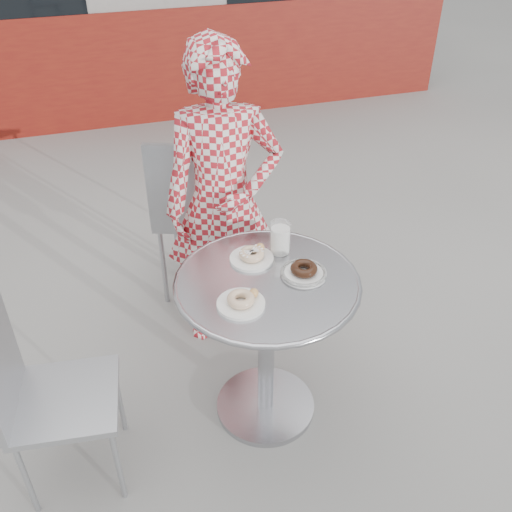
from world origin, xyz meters
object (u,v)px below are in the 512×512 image
object	(u,v)px
seated_person	(223,204)
plate_near	(242,301)
plate_checker	(304,272)
chair_far	(203,240)
milk_cup	(280,239)
chair_left	(70,428)
plate_far	(252,256)
bistro_table	(267,316)

from	to	relation	value
seated_person	plate_near	distance (m)	0.71
plate_near	plate_checker	distance (m)	0.30
chair_far	seated_person	size ratio (longest dim) A/B	0.64
milk_cup	seated_person	bearing A→B (deg)	107.01
chair_far	chair_left	distance (m)	1.33
chair_far	plate_near	bearing A→B (deg)	105.42
plate_far	milk_cup	world-z (taller)	milk_cup
milk_cup	plate_checker	bearing A→B (deg)	-78.36
bistro_table	milk_cup	distance (m)	0.32
bistro_table	plate_checker	distance (m)	0.25
chair_far	plate_checker	xyz separation A→B (m)	(0.19, -1.01, 0.46)
bistro_table	chair_left	bearing A→B (deg)	-175.48
plate_far	plate_near	xyz separation A→B (m)	(-0.12, -0.26, -0.00)
chair_left	seated_person	bearing A→B (deg)	-43.97
bistro_table	seated_person	xyz separation A→B (m)	(-0.02, 0.59, 0.20)
plate_checker	plate_near	bearing A→B (deg)	-160.19
seated_person	plate_far	bearing A→B (deg)	-81.54
chair_far	milk_cup	distance (m)	0.98
bistro_table	seated_person	world-z (taller)	seated_person
bistro_table	plate_far	bearing A→B (deg)	95.32
chair_left	plate_near	xyz separation A→B (m)	(0.70, -0.04, 0.51)
chair_left	milk_cup	distance (m)	1.12
bistro_table	plate_far	distance (m)	0.25
plate_far	plate_checker	bearing A→B (deg)	-44.24
chair_far	plate_near	distance (m)	1.20
chair_far	chair_left	xyz separation A→B (m)	(-0.79, -1.07, -0.05)
chair_far	plate_checker	bearing A→B (deg)	120.94
seated_person	plate_near	bearing A→B (deg)	-91.49
chair_far	plate_far	world-z (taller)	chair_far
chair_far	plate_checker	size ratio (longest dim) A/B	5.30
plate_checker	chair_left	bearing A→B (deg)	-176.57
chair_left	plate_far	size ratio (longest dim) A/B	4.56
chair_left	plate_checker	bearing A→B (deg)	-79.47
chair_far	chair_left	world-z (taller)	chair_far
bistro_table	plate_checker	bearing A→B (deg)	-2.72
seated_person	plate_near	world-z (taller)	seated_person
plate_checker	milk_cup	bearing A→B (deg)	101.64
plate_far	milk_cup	size ratio (longest dim) A/B	1.31
plate_checker	milk_cup	xyz separation A→B (m)	(-0.04, 0.18, 0.05)
chair_far	seated_person	distance (m)	0.62
chair_left	chair_far	bearing A→B (deg)	-29.39
chair_left	plate_checker	size ratio (longest dim) A/B	4.43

